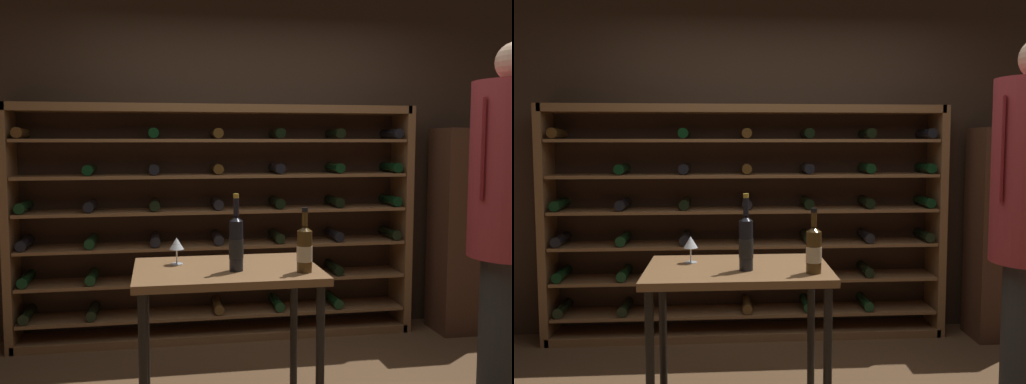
# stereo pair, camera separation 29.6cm
# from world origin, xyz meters

# --- Properties ---
(back_wall) EXTENTS (5.95, 0.10, 2.73)m
(back_wall) POSITION_xyz_m (0.00, 1.71, 1.36)
(back_wall) COLOR #3D2B1E
(back_wall) RESTS_ON ground
(wine_rack) EXTENTS (3.07, 0.32, 1.79)m
(wine_rack) POSITION_xyz_m (-0.27, 1.50, 0.89)
(wine_rack) COLOR brown
(wine_rack) RESTS_ON ground
(tasting_table) EXTENTS (0.96, 0.66, 0.86)m
(tasting_table) POSITION_xyz_m (-0.36, 0.11, 0.75)
(tasting_table) COLOR brown
(tasting_table) RESTS_ON ground
(person_guest_plum_blouse) EXTENTS (0.45, 0.45, 2.05)m
(person_guest_plum_blouse) POSITION_xyz_m (1.20, -0.01, 1.14)
(person_guest_plum_blouse) COLOR #2B2B2B
(person_guest_plum_blouse) RESTS_ON ground
(display_cabinet) EXTENTS (0.44, 0.36, 1.62)m
(display_cabinet) POSITION_xyz_m (1.69, 1.34, 0.81)
(display_cabinet) COLOR #4C2D1E
(display_cabinet) RESTS_ON ground
(wine_bottle_gold_foil) EXTENTS (0.08, 0.08, 0.33)m
(wine_bottle_gold_foil) POSITION_xyz_m (0.02, -0.06, 0.98)
(wine_bottle_gold_foil) COLOR #4C3314
(wine_bottle_gold_foil) RESTS_ON tasting_table
(wine_bottle_red_label) EXTENTS (0.07, 0.07, 0.40)m
(wine_bottle_red_label) POSITION_xyz_m (-0.32, 0.02, 1.00)
(wine_bottle_red_label) COLOR black
(wine_bottle_red_label) RESTS_ON tasting_table
(wine_glass_stemmed_center) EXTENTS (0.08, 0.08, 0.15)m
(wine_glass_stemmed_center) POSITION_xyz_m (-0.61, 0.23, 0.97)
(wine_glass_stemmed_center) COLOR silver
(wine_glass_stemmed_center) RESTS_ON tasting_table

